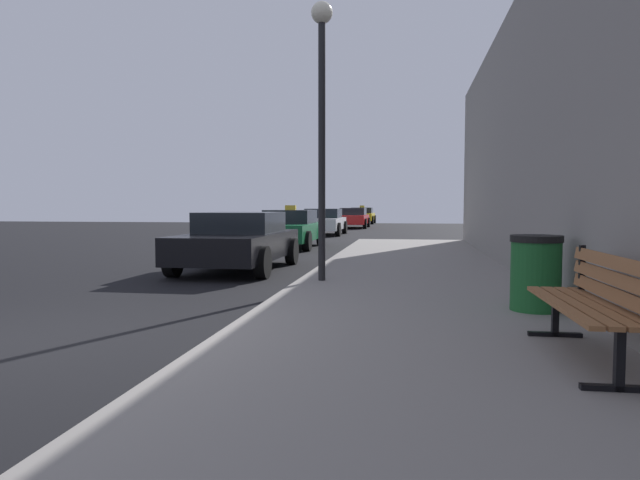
# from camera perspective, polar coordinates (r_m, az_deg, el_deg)

# --- Properties ---
(ground_plane) EXTENTS (80.00, 80.00, 0.00)m
(ground_plane) POSITION_cam_1_polar(r_m,az_deg,el_deg) (6.57, -27.81, -9.31)
(ground_plane) COLOR black
(sidewalk) EXTENTS (4.00, 32.00, 0.15)m
(sidewalk) POSITION_cam_1_polar(r_m,az_deg,el_deg) (5.28, 10.25, -11.22)
(sidewalk) COLOR gray
(sidewalk) RESTS_ON ground_plane
(bench) EXTENTS (0.53, 1.85, 0.89)m
(bench) POSITION_cam_1_polar(r_m,az_deg,el_deg) (5.09, 26.31, -5.30)
(bench) COLOR brown
(bench) RESTS_ON sidewalk
(trash_bin) EXTENTS (0.61, 0.61, 0.91)m
(trash_bin) POSITION_cam_1_polar(r_m,az_deg,el_deg) (7.21, 21.22, -3.13)
(trash_bin) COLOR #195926
(trash_bin) RESTS_ON sidewalk
(street_lamp) EXTENTS (0.36, 0.36, 4.63)m
(street_lamp) POSITION_cam_1_polar(r_m,az_deg,el_deg) (9.57, 0.19, 14.81)
(street_lamp) COLOR black
(street_lamp) RESTS_ON sidewalk
(car_black) EXTENTS (2.06, 4.22, 1.27)m
(car_black) POSITION_cam_1_polar(r_m,az_deg,el_deg) (12.38, -8.34, -0.06)
(car_black) COLOR black
(car_black) RESTS_ON ground_plane
(car_green) EXTENTS (1.93, 4.21, 1.43)m
(car_green) POSITION_cam_1_polar(r_m,az_deg,el_deg) (18.76, -3.13, 1.18)
(car_green) COLOR #196638
(car_green) RESTS_ON ground_plane
(car_white) EXTENTS (2.03, 4.10, 1.27)m
(car_white) POSITION_cam_1_polar(r_m,az_deg,el_deg) (27.04, 0.32, 1.90)
(car_white) COLOR white
(car_white) RESTS_ON ground_plane
(car_red) EXTENTS (1.97, 4.41, 1.27)m
(car_red) POSITION_cam_1_polar(r_m,az_deg,el_deg) (35.57, 3.40, 2.29)
(car_red) COLOR red
(car_red) RESTS_ON ground_plane
(car_yellow) EXTENTS (2.04, 4.31, 1.43)m
(car_yellow) POSITION_cam_1_polar(r_m,az_deg,el_deg) (44.02, 4.31, 2.53)
(car_yellow) COLOR yellow
(car_yellow) RESTS_ON ground_plane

